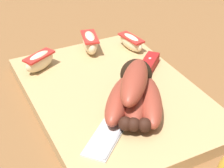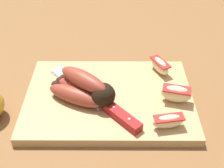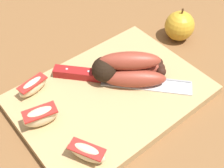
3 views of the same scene
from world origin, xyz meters
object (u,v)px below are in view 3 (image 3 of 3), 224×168
object	(u,v)px
apple_wedge_near	(33,86)
whole_apple	(180,26)
apple_wedge_middle	(87,152)
apple_wedge_far	(41,116)
banana_bunch	(128,68)
chefs_knife	(101,77)

from	to	relation	value
apple_wedge_near	whole_apple	distance (m)	0.37
apple_wedge_near	apple_wedge_middle	size ratio (longest dim) A/B	0.98
apple_wedge_far	whole_apple	xyz separation A→B (m)	(0.39, 0.03, -0.01)
whole_apple	banana_bunch	bearing A→B (deg)	-169.06
apple_wedge_middle	whole_apple	size ratio (longest dim) A/B	0.81
chefs_knife	apple_wedge_far	bearing A→B (deg)	-172.36
banana_bunch	apple_wedge_far	world-z (taller)	banana_bunch
chefs_knife	apple_wedge_middle	size ratio (longest dim) A/B	3.42
apple_wedge_far	apple_wedge_near	bearing A→B (deg)	70.99
apple_wedge_near	apple_wedge_far	bearing A→B (deg)	-109.01
banana_bunch	chefs_knife	xyz separation A→B (m)	(-0.04, 0.03, -0.02)
chefs_knife	apple_wedge_far	world-z (taller)	apple_wedge_far
apple_wedge_near	apple_wedge_far	distance (m)	0.08
banana_bunch	apple_wedge_middle	size ratio (longest dim) A/B	2.24
chefs_knife	whole_apple	world-z (taller)	whole_apple
apple_wedge_near	apple_wedge_far	size ratio (longest dim) A/B	0.97
apple_wedge_far	banana_bunch	bearing A→B (deg)	-2.83
apple_wedge_near	apple_wedge_far	world-z (taller)	apple_wedge_far
apple_wedge_middle	apple_wedge_far	size ratio (longest dim) A/B	0.98
banana_bunch	chefs_knife	world-z (taller)	banana_bunch
banana_bunch	apple_wedge_middle	xyz separation A→B (m)	(-0.17, -0.10, -0.01)
chefs_knife	apple_wedge_middle	world-z (taller)	apple_wedge_middle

